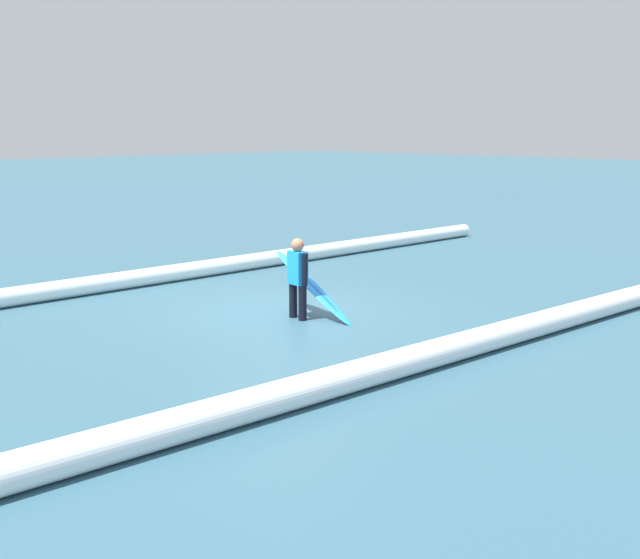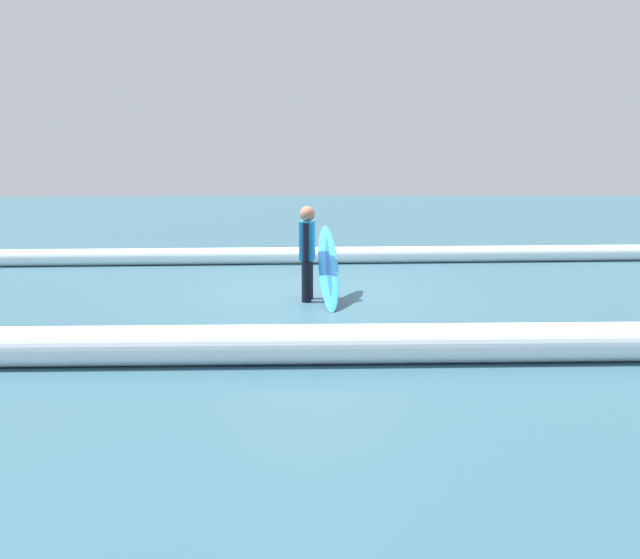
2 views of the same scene
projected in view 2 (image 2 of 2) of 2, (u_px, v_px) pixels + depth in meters
name	position (u px, v px, depth m)	size (l,w,h in m)	color
ground_plane	(315.00, 293.00, 10.26)	(141.51, 141.51, 0.00)	#335B6D
surfer	(307.00, 249.00, 9.50)	(0.25, 0.52, 1.36)	black
surfboard	(328.00, 265.00, 9.51)	(0.35, 1.87, 1.07)	#268CE5
wave_crest_foreground	(385.00, 255.00, 14.01)	(0.35, 0.35, 17.93)	white
wave_crest_midground	(484.00, 343.00, 6.29)	(0.38, 0.38, 21.36)	white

